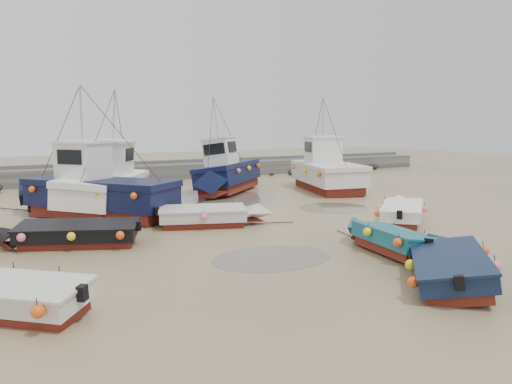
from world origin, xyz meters
TOP-DOWN VIEW (x-y plane):
  - ground at (0.00, 0.00)m, footprint 120.00×120.00m
  - seawall at (0.05, 21.99)m, footprint 60.00×4.92m
  - puddle_a at (-1.70, -3.19)m, footprint 4.20×4.20m
  - puddle_b at (6.46, 3.85)m, footprint 3.72×3.72m
  - puddle_c at (-7.58, 3.21)m, footprint 3.82×3.82m
  - puddle_d at (2.67, 9.98)m, footprint 6.61×6.61m
  - dinghy_1 at (1.51, -7.73)m, footprint 5.24×5.34m
  - dinghy_2 at (2.28, -4.39)m, footprint 2.37×5.52m
  - dinghy_3 at (6.94, -0.60)m, footprint 5.50×4.97m
  - dinghy_4 at (-7.34, 1.91)m, footprint 6.36×3.54m
  - dinghy_5 at (-1.27, 2.68)m, footprint 5.94×3.19m
  - cabin_boat_0 at (-5.40, 7.41)m, footprint 7.52×9.05m
  - cabin_boat_1 at (-4.14, 9.49)m, footprint 6.82×9.96m
  - cabin_boat_2 at (4.09, 11.94)m, footprint 7.90×7.51m
  - cabin_boat_3 at (10.66, 10.22)m, footprint 5.41×10.37m
  - person at (-5.38, 8.47)m, footprint 0.73×0.51m

SIDE VIEW (x-z plane):
  - ground at x=0.00m, z-range 0.00..0.00m
  - person at x=-5.38m, z-range -0.94..0.94m
  - puddle_a at x=-1.70m, z-range 0.00..0.01m
  - puddle_b at x=6.46m, z-range 0.00..0.01m
  - puddle_c at x=-7.58m, z-range 0.00..0.01m
  - puddle_d at x=2.67m, z-range 0.00..0.01m
  - dinghy_3 at x=6.94m, z-range -0.18..1.25m
  - dinghy_4 at x=-7.34m, z-range -0.18..1.25m
  - dinghy_1 at x=1.51m, z-range -0.17..1.25m
  - dinghy_5 at x=-1.27m, z-range -0.17..1.26m
  - dinghy_2 at x=2.28m, z-range -0.16..1.27m
  - seawall at x=0.05m, z-range -0.12..1.38m
  - cabin_boat_1 at x=-4.14m, z-range -1.79..4.43m
  - cabin_boat_0 at x=-5.40m, z-range -1.78..4.44m
  - cabin_boat_3 at x=10.66m, z-range -1.78..4.44m
  - cabin_boat_2 at x=4.09m, z-range -1.76..4.46m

